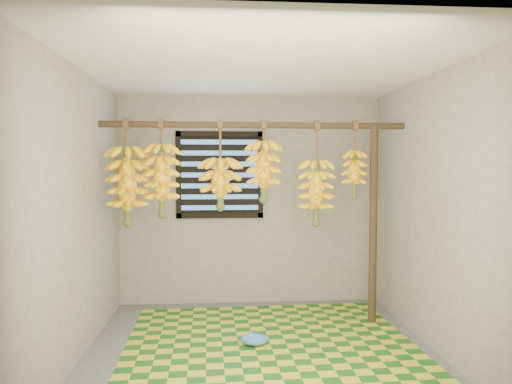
{
  "coord_description": "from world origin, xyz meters",
  "views": [
    {
      "loc": [
        -0.32,
        -3.78,
        1.58
      ],
      "look_at": [
        0.0,
        0.55,
        1.35
      ],
      "focal_mm": 32.0,
      "sensor_mm": 36.0,
      "label": 1
    }
  ],
  "objects": [
    {
      "name": "woven_mat",
      "position": [
        0.1,
        0.29,
        0.01
      ],
      "size": [
        2.62,
        2.13,
        0.01
      ],
      "primitive_type": "cube",
      "rotation": [
        0.0,
        0.0,
        0.03
      ],
      "color": "#1D5619",
      "rests_on": "floor"
    },
    {
      "name": "wall_left",
      "position": [
        -1.5,
        0.0,
        1.2
      ],
      "size": [
        0.01,
        3.0,
        2.4
      ],
      "primitive_type": "cube",
      "color": "slate",
      "rests_on": "floor"
    },
    {
      "name": "banana_bunch_e",
      "position": [
        0.62,
        0.7,
        1.34
      ],
      "size": [
        0.36,
        0.36,
        1.04
      ],
      "color": "brown",
      "rests_on": "hanging_pole"
    },
    {
      "name": "window",
      "position": [
        -0.35,
        1.48,
        1.5
      ],
      "size": [
        1.0,
        0.04,
        1.0
      ],
      "color": "black",
      "rests_on": "wall_back"
    },
    {
      "name": "banana_bunch_a",
      "position": [
        -1.24,
        0.7,
        1.4
      ],
      "size": [
        0.38,
        0.38,
        1.02
      ],
      "color": "brown",
      "rests_on": "hanging_pole"
    },
    {
      "name": "banana_bunch_d",
      "position": [
        0.09,
        0.7,
        1.55
      ],
      "size": [
        0.31,
        0.31,
        0.8
      ],
      "color": "brown",
      "rests_on": "hanging_pole"
    },
    {
      "name": "hanging_pole",
      "position": [
        0.0,
        0.7,
        2.0
      ],
      "size": [
        3.0,
        0.06,
        0.06
      ],
      "primitive_type": "cylinder",
      "rotation": [
        0.0,
        1.57,
        0.0
      ],
      "color": "#43301B",
      "rests_on": "wall_left"
    },
    {
      "name": "banana_bunch_c",
      "position": [
        -0.34,
        0.7,
        1.43
      ],
      "size": [
        0.38,
        0.38,
        0.87
      ],
      "color": "brown",
      "rests_on": "hanging_pole"
    },
    {
      "name": "wall_right",
      "position": [
        1.5,
        0.0,
        1.2
      ],
      "size": [
        0.01,
        3.0,
        2.4
      ],
      "primitive_type": "cube",
      "color": "slate",
      "rests_on": "floor"
    },
    {
      "name": "floor",
      "position": [
        0.0,
        0.0,
        -0.01
      ],
      "size": [
        3.0,
        3.0,
        0.01
      ],
      "primitive_type": "cube",
      "color": "#4B4B4B",
      "rests_on": "ground"
    },
    {
      "name": "banana_bunch_b",
      "position": [
        -0.91,
        0.7,
        1.46
      ],
      "size": [
        0.33,
        0.33,
        0.95
      ],
      "color": "brown",
      "rests_on": "hanging_pole"
    },
    {
      "name": "banana_bunch_f",
      "position": [
        1.0,
        0.7,
        1.52
      ],
      "size": [
        0.24,
        0.24,
        0.78
      ],
      "color": "brown",
      "rests_on": "hanging_pole"
    },
    {
      "name": "ceiling",
      "position": [
        0.0,
        0.0,
        2.4
      ],
      "size": [
        3.0,
        3.0,
        0.01
      ],
      "primitive_type": "cube",
      "color": "silver",
      "rests_on": "wall_back"
    },
    {
      "name": "plastic_bag",
      "position": [
        -0.05,
        0.17,
        0.06
      ],
      "size": [
        0.28,
        0.23,
        0.1
      ],
      "primitive_type": "ellipsoid",
      "rotation": [
        0.0,
        0.0,
        -0.22
      ],
      "color": "#3A78D8",
      "rests_on": "woven_mat"
    },
    {
      "name": "wall_back",
      "position": [
        0.0,
        1.5,
        1.2
      ],
      "size": [
        3.0,
        0.01,
        2.4
      ],
      "primitive_type": "cube",
      "color": "slate",
      "rests_on": "floor"
    },
    {
      "name": "support_post",
      "position": [
        1.2,
        0.7,
        1.0
      ],
      "size": [
        0.08,
        0.08,
        2.0
      ],
      "primitive_type": "cylinder",
      "color": "#43301B",
      "rests_on": "floor"
    }
  ]
}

